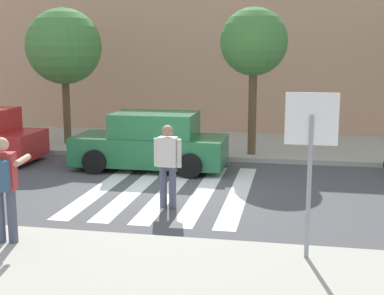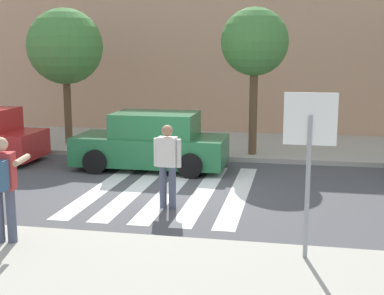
{
  "view_description": "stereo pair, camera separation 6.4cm",
  "coord_description": "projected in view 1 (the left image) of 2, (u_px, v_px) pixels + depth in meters",
  "views": [
    {
      "loc": [
        2.75,
        -11.51,
        3.23
      ],
      "look_at": [
        0.6,
        -0.2,
        1.1
      ],
      "focal_mm": 50.0,
      "sensor_mm": 36.0,
      "label": 1
    },
    {
      "loc": [
        2.82,
        -11.5,
        3.23
      ],
      "look_at": [
        0.6,
        -0.2,
        1.1
      ],
      "focal_mm": 50.0,
      "sensor_mm": 36.0,
      "label": 2
    }
  ],
  "objects": [
    {
      "name": "sidewalk_far",
      "position": [
        209.0,
        144.0,
        17.99
      ],
      "size": [
        60.0,
        4.8,
        0.14
      ],
      "primitive_type": "cube",
      "color": "#B2AD9E",
      "rests_on": "ground"
    },
    {
      "name": "street_tree_west",
      "position": [
        64.0,
        47.0,
        17.23
      ],
      "size": [
        2.44,
        2.44,
        4.39
      ],
      "color": "brown",
      "rests_on": "sidewalk_far"
    },
    {
      "name": "parked_car_green",
      "position": [
        151.0,
        143.0,
        14.48
      ],
      "size": [
        4.1,
        1.92,
        1.55
      ],
      "color": "#236B3D",
      "rests_on": "ground"
    },
    {
      "name": "crosswalk_stripe_2",
      "position": [
        170.0,
        190.0,
        12.4
      ],
      "size": [
        0.44,
        5.2,
        0.01
      ],
      "primitive_type": "cube",
      "color": "silver",
      "rests_on": "ground"
    },
    {
      "name": "photographer_with_backpack",
      "position": [
        3.0,
        181.0,
        8.46
      ],
      "size": [
        0.67,
        0.9,
        1.72
      ],
      "color": "#474C60",
      "rests_on": "sidewalk_near"
    },
    {
      "name": "crosswalk_stripe_4",
      "position": [
        239.0,
        193.0,
        12.11
      ],
      "size": [
        0.44,
        5.2,
        0.01
      ],
      "primitive_type": "cube",
      "color": "silver",
      "rests_on": "ground"
    },
    {
      "name": "stop_sign",
      "position": [
        311.0,
        139.0,
        7.74
      ],
      "size": [
        0.76,
        0.08,
        2.48
      ],
      "color": "gray",
      "rests_on": "sidewalk_near"
    },
    {
      "name": "ground_plane",
      "position": [
        168.0,
        192.0,
        12.21
      ],
      "size": [
        120.0,
        120.0,
        0.0
      ],
      "primitive_type": "plane",
      "color": "#4C4C4F"
    },
    {
      "name": "building_facade_far",
      "position": [
        226.0,
        41.0,
        21.62
      ],
      "size": [
        56.0,
        4.0,
        7.06
      ],
      "primitive_type": "cube",
      "color": "tan",
      "rests_on": "ground"
    },
    {
      "name": "street_tree_center",
      "position": [
        254.0,
        43.0,
        15.38
      ],
      "size": [
        1.96,
        1.96,
        4.28
      ],
      "color": "brown",
      "rests_on": "sidewalk_far"
    },
    {
      "name": "pedestrian_crossing",
      "position": [
        168.0,
        162.0,
        10.84
      ],
      "size": [
        0.58,
        0.27,
        1.72
      ],
      "color": "#474C60",
      "rests_on": "ground"
    },
    {
      "name": "crosswalk_stripe_3",
      "position": [
        204.0,
        192.0,
        12.26
      ],
      "size": [
        0.44,
        5.2,
        0.01
      ],
      "primitive_type": "cube",
      "color": "silver",
      "rests_on": "ground"
    },
    {
      "name": "crosswalk_stripe_1",
      "position": [
        137.0,
        188.0,
        12.55
      ],
      "size": [
        0.44,
        5.2,
        0.01
      ],
      "primitive_type": "cube",
      "color": "silver",
      "rests_on": "ground"
    },
    {
      "name": "crosswalk_stripe_0",
      "position": [
        104.0,
        187.0,
        12.7
      ],
      "size": [
        0.44,
        5.2,
        0.01
      ],
      "primitive_type": "cube",
      "color": "silver",
      "rests_on": "ground"
    }
  ]
}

